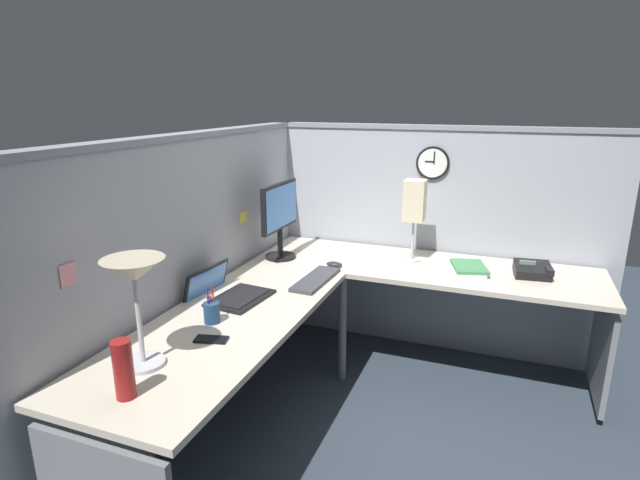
{
  "coord_description": "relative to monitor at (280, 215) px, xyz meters",
  "views": [
    {
      "loc": [
        -2.59,
        -0.74,
        1.76
      ],
      "look_at": [
        0.1,
        0.29,
        0.94
      ],
      "focal_mm": 28.25,
      "sensor_mm": 36.0,
      "label": 1
    }
  ],
  "objects": [
    {
      "name": "book_stack",
      "position": [
        0.15,
        -1.19,
        -0.27
      ],
      "size": [
        0.32,
        0.26,
        0.04
      ],
      "color": "silver",
      "rests_on": "desk"
    },
    {
      "name": "pinned_note_middle",
      "position": [
        -1.52,
        0.18,
        0.08
      ],
      "size": [
        0.07,
        0.0,
        0.09
      ],
      "primitive_type": "cube",
      "color": "pink"
    },
    {
      "name": "office_phone",
      "position": [
        0.21,
        -1.56,
        -0.26
      ],
      "size": [
        0.21,
        0.23,
        0.11
      ],
      "color": "black",
      "rests_on": "desk"
    },
    {
      "name": "laptop",
      "position": [
        -0.72,
        -0.01,
        -0.27
      ],
      "size": [
        0.37,
        0.41,
        0.22
      ],
      "color": "black",
      "rests_on": "desk"
    },
    {
      "name": "keyboard",
      "position": [
        -0.33,
        -0.38,
        -0.28
      ],
      "size": [
        0.44,
        0.16,
        0.02
      ],
      "primitive_type": "cube",
      "rotation": [
        0.0,
        0.0,
        -0.04
      ],
      "color": "#38383D",
      "rests_on": "desk"
    },
    {
      "name": "ground_plane",
      "position": [
        -0.29,
        -0.64,
        -1.02
      ],
      "size": [
        6.8,
        6.8,
        0.0
      ],
      "primitive_type": "plane",
      "color": "#2D3842"
    },
    {
      "name": "thermos_flask",
      "position": [
        -1.66,
        -0.17,
        -0.18
      ],
      "size": [
        0.07,
        0.07,
        0.22
      ],
      "primitive_type": "cylinder",
      "color": "maroon",
      "rests_on": "desk"
    },
    {
      "name": "cubicle_wall_right",
      "position": [
        0.58,
        -0.9,
        -0.23
      ],
      "size": [
        0.12,
        2.37,
        1.58
      ],
      "color": "#999EA8",
      "rests_on": "ground"
    },
    {
      "name": "monitor",
      "position": [
        0.0,
        0.0,
        0.0
      ],
      "size": [
        0.46,
        0.2,
        0.5
      ],
      "color": "black",
      "rests_on": "desk"
    },
    {
      "name": "desk_lamp_paper",
      "position": [
        0.25,
        -0.82,
        0.09
      ],
      "size": [
        0.13,
        0.13,
        0.53
      ],
      "color": "#B7BABF",
      "rests_on": "desk"
    },
    {
      "name": "desk",
      "position": [
        -0.43,
        -0.69,
        -0.39
      ],
      "size": [
        2.35,
        2.15,
        0.73
      ],
      "color": "beige",
      "rests_on": "ground"
    },
    {
      "name": "pinned_note_leftmost",
      "position": [
        -0.16,
        0.18,
        0.01
      ],
      "size": [
        0.09,
        0.0,
        0.07
      ],
      "primitive_type": "cube",
      "color": "#EAD84C"
    },
    {
      "name": "pen_cup",
      "position": [
        -1.02,
        -0.12,
        -0.24
      ],
      "size": [
        0.08,
        0.08,
        0.18
      ],
      "color": "navy",
      "rests_on": "desk"
    },
    {
      "name": "wall_clock",
      "position": [
        0.53,
        -0.88,
        0.31
      ],
      "size": [
        0.04,
        0.22,
        0.22
      ],
      "color": "black"
    },
    {
      "name": "cubicle_wall_back",
      "position": [
        -0.65,
        0.23,
        -0.23
      ],
      "size": [
        2.57,
        0.12,
        1.58
      ],
      "color": "#999EA8",
      "rests_on": "ground"
    },
    {
      "name": "computer_mouse",
      "position": [
        -0.05,
        -0.39,
        -0.28
      ],
      "size": [
        0.06,
        0.1,
        0.03
      ],
      "primitive_type": "ellipsoid",
      "color": "#232326",
      "rests_on": "desk"
    },
    {
      "name": "cell_phone",
      "position": [
        -1.18,
        -0.22,
        -0.29
      ],
      "size": [
        0.1,
        0.16,
        0.01
      ],
      "primitive_type": "cube",
      "rotation": [
        0.0,
        0.0,
        0.24
      ],
      "color": "black",
      "rests_on": "desk"
    },
    {
      "name": "desk_lamp_dome",
      "position": [
        -1.45,
        -0.08,
        0.07
      ],
      "size": [
        0.24,
        0.24,
        0.44
      ],
      "color": "#B7BABF",
      "rests_on": "desk"
    }
  ]
}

